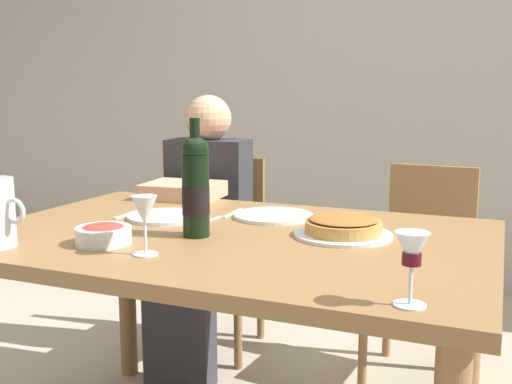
# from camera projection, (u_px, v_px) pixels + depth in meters

# --- Properties ---
(back_wall) EXTENTS (8.00, 0.10, 2.80)m
(back_wall) POSITION_uv_depth(u_px,v_px,m) (379.00, 54.00, 3.60)
(back_wall) COLOR #B2ADA3
(back_wall) RESTS_ON ground
(dining_table) EXTENTS (1.50, 1.00, 0.76)m
(dining_table) POSITION_uv_depth(u_px,v_px,m) (230.00, 263.00, 1.78)
(dining_table) COLOR olive
(dining_table) RESTS_ON ground
(wine_bottle) EXTENTS (0.08, 0.08, 0.34)m
(wine_bottle) POSITION_uv_depth(u_px,v_px,m) (196.00, 186.00, 1.70)
(wine_bottle) COLOR black
(wine_bottle) RESTS_ON dining_table
(baked_tart) EXTENTS (0.28, 0.28, 0.06)m
(baked_tart) POSITION_uv_depth(u_px,v_px,m) (343.00, 227.00, 1.71)
(baked_tart) COLOR silver
(baked_tart) RESTS_ON dining_table
(salad_bowl) EXTENTS (0.15, 0.15, 0.06)m
(salad_bowl) POSITION_uv_depth(u_px,v_px,m) (103.00, 234.00, 1.63)
(salad_bowl) COLOR silver
(salad_bowl) RESTS_ON dining_table
(wine_glass_left_diner) EXTENTS (0.07, 0.07, 0.15)m
(wine_glass_left_diner) POSITION_uv_depth(u_px,v_px,m) (145.00, 213.00, 1.50)
(wine_glass_left_diner) COLOR silver
(wine_glass_left_diner) RESTS_ON dining_table
(wine_glass_right_diner) EXTENTS (0.07, 0.07, 0.15)m
(wine_glass_right_diner) POSITION_uv_depth(u_px,v_px,m) (412.00, 253.00, 1.14)
(wine_glass_right_diner) COLOR silver
(wine_glass_right_diner) RESTS_ON dining_table
(dinner_plate_left_setting) EXTENTS (0.25, 0.25, 0.01)m
(dinner_plate_left_setting) POSITION_uv_depth(u_px,v_px,m) (166.00, 217.00, 1.96)
(dinner_plate_left_setting) COLOR silver
(dinner_plate_left_setting) RESTS_ON dining_table
(dinner_plate_right_setting) EXTENTS (0.26, 0.26, 0.01)m
(dinner_plate_right_setting) POSITION_uv_depth(u_px,v_px,m) (273.00, 216.00, 1.98)
(dinner_plate_right_setting) COLOR white
(dinner_plate_right_setting) RESTS_ON dining_table
(fork_left_setting) EXTENTS (0.02, 0.16, 0.00)m
(fork_left_setting) POSITION_uv_depth(u_px,v_px,m) (128.00, 214.00, 2.02)
(fork_left_setting) COLOR silver
(fork_left_setting) RESTS_ON dining_table
(knife_left_setting) EXTENTS (0.02, 0.18, 0.00)m
(knife_left_setting) POSITION_uv_depth(u_px,v_px,m) (206.00, 221.00, 1.90)
(knife_left_setting) COLOR silver
(knife_left_setting) RESTS_ON dining_table
(knife_right_setting) EXTENTS (0.02, 0.18, 0.00)m
(knife_right_setting) POSITION_uv_depth(u_px,v_px,m) (317.00, 220.00, 1.92)
(knife_right_setting) COLOR silver
(knife_right_setting) RESTS_ON dining_table
(spoon_right_setting) EXTENTS (0.02, 0.16, 0.00)m
(spoon_right_setting) POSITION_uv_depth(u_px,v_px,m) (232.00, 213.00, 2.03)
(spoon_right_setting) COLOR silver
(spoon_right_setting) RESTS_ON dining_table
(chair_left) EXTENTS (0.44, 0.44, 0.87)m
(chair_left) POSITION_uv_depth(u_px,v_px,m) (220.00, 239.00, 2.77)
(chair_left) COLOR olive
(chair_left) RESTS_ON ground
(diner_left) EXTENTS (0.37, 0.53, 1.16)m
(diner_left) POSITION_uv_depth(u_px,v_px,m) (200.00, 225.00, 2.53)
(diner_left) COLOR #2D2D33
(diner_left) RESTS_ON ground
(chair_right) EXTENTS (0.44, 0.44, 0.87)m
(chair_right) POSITION_uv_depth(u_px,v_px,m) (424.00, 258.00, 2.45)
(chair_right) COLOR olive
(chair_right) RESTS_ON ground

